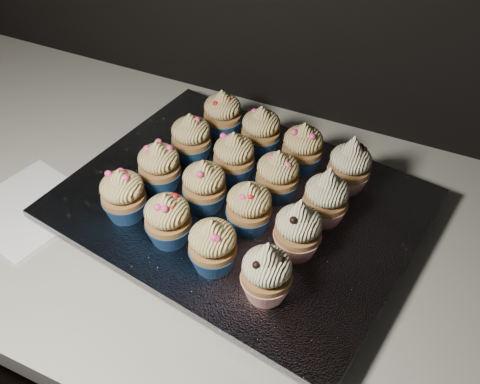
{
  "coord_description": "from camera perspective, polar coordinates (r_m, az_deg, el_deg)",
  "views": [
    {
      "loc": [
        0.06,
        1.2,
        1.48
      ],
      "look_at": [
        -0.18,
        1.71,
        0.95
      ],
      "focal_mm": 40.0,
      "sensor_mm": 36.0,
      "label": 1
    }
  ],
  "objects": [
    {
      "name": "worktop",
      "position": [
        0.78,
        11.63,
        -7.92
      ],
      "size": [
        2.44,
        0.64,
        0.04
      ],
      "primitive_type": "cube",
      "color": "beige",
      "rests_on": "cabinet"
    },
    {
      "name": "napkin",
      "position": [
        0.88,
        -21.61,
        -1.58
      ],
      "size": [
        0.19,
        0.19,
        0.0
      ],
      "primitive_type": "cube",
      "rotation": [
        0.0,
        0.0,
        -0.23
      ],
      "color": "white",
      "rests_on": "worktop"
    },
    {
      "name": "baking_tray",
      "position": [
        0.8,
        0.0,
        -2.03
      ],
      "size": [
        0.51,
        0.41,
        0.02
      ],
      "primitive_type": "cube",
      "rotation": [
        0.0,
        0.0,
        -0.16
      ],
      "color": "black",
      "rests_on": "worktop"
    },
    {
      "name": "foil_lining",
      "position": [
        0.79,
        0.0,
        -1.16
      ],
      "size": [
        0.55,
        0.46,
        0.01
      ],
      "primitive_type": "cube",
      "rotation": [
        0.0,
        0.0,
        -0.16
      ],
      "color": "silver",
      "rests_on": "baking_tray"
    },
    {
      "name": "cupcake_0",
      "position": [
        0.75,
        -12.35,
        -0.3
      ],
      "size": [
        0.06,
        0.06,
        0.08
      ],
      "color": "navy",
      "rests_on": "foil_lining"
    },
    {
      "name": "cupcake_1",
      "position": [
        0.71,
        -7.7,
        -2.88
      ],
      "size": [
        0.06,
        0.06,
        0.08
      ],
      "color": "navy",
      "rests_on": "foil_lining"
    },
    {
      "name": "cupcake_2",
      "position": [
        0.67,
        -2.91,
        -5.72
      ],
      "size": [
        0.06,
        0.06,
        0.08
      ],
      "color": "navy",
      "rests_on": "foil_lining"
    },
    {
      "name": "cupcake_3",
      "position": [
        0.64,
        2.86,
        -8.59
      ],
      "size": [
        0.06,
        0.06,
        0.1
      ],
      "color": "#AD2018",
      "rests_on": "foil_lining"
    },
    {
      "name": "cupcake_4",
      "position": [
        0.79,
        -8.6,
        2.71
      ],
      "size": [
        0.06,
        0.06,
        0.08
      ],
      "color": "navy",
      "rests_on": "foil_lining"
    },
    {
      "name": "cupcake_5",
      "position": [
        0.75,
        -3.83,
        0.7
      ],
      "size": [
        0.06,
        0.06,
        0.08
      ],
      "color": "navy",
      "rests_on": "foil_lining"
    },
    {
      "name": "cupcake_6",
      "position": [
        0.72,
        0.97,
        -1.65
      ],
      "size": [
        0.06,
        0.06,
        0.08
      ],
      "color": "navy",
      "rests_on": "foil_lining"
    },
    {
      "name": "cupcake_7",
      "position": [
        0.69,
        6.21,
        -4.01
      ],
      "size": [
        0.06,
        0.06,
        0.1
      ],
      "color": "#AD2018",
      "rests_on": "foil_lining"
    },
    {
      "name": "cupcake_8",
      "position": [
        0.84,
        -5.22,
        5.75
      ],
      "size": [
        0.06,
        0.06,
        0.08
      ],
      "color": "navy",
      "rests_on": "foil_lining"
    },
    {
      "name": "cupcake_9",
      "position": [
        0.8,
        -0.64,
        3.76
      ],
      "size": [
        0.06,
        0.06,
        0.08
      ],
      "color": "navy",
      "rests_on": "foil_lining"
    },
    {
      "name": "cupcake_10",
      "position": [
        0.77,
        4.02,
        1.76
      ],
      "size": [
        0.06,
        0.06,
        0.08
      ],
      "color": "navy",
      "rests_on": "foil_lining"
    },
    {
      "name": "cupcake_11",
      "position": [
        0.74,
        9.17,
        -0.57
      ],
      "size": [
        0.06,
        0.06,
        0.1
      ],
      "color": "#AD2018",
      "rests_on": "foil_lining"
    },
    {
      "name": "cupcake_12",
      "position": [
        0.88,
        -1.88,
        8.29
      ],
      "size": [
        0.06,
        0.06,
        0.08
      ],
      "color": "navy",
      "rests_on": "foil_lining"
    },
    {
      "name": "cupcake_13",
      "position": [
        0.85,
        2.25,
        6.56
      ],
      "size": [
        0.06,
        0.06,
        0.08
      ],
      "color": "navy",
      "rests_on": "foil_lining"
    },
    {
      "name": "cupcake_14",
      "position": [
        0.82,
        6.7,
        4.71
      ],
      "size": [
        0.06,
        0.06,
        0.08
      ],
      "color": "navy",
      "rests_on": "foil_lining"
    },
    {
      "name": "cupcake_15",
      "position": [
        0.8,
        11.62,
        2.76
      ],
      "size": [
        0.06,
        0.06,
        0.1
      ],
      "color": "#AD2018",
      "rests_on": "foil_lining"
    }
  ]
}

